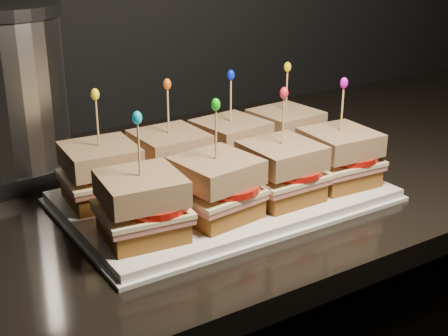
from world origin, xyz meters
TOP-DOWN VIEW (x-y plane):
  - granite_slab at (-0.61, 1.65)m, footprint 2.42×0.71m
  - platter at (-0.64, 1.55)m, footprint 0.47×0.29m
  - platter_rim at (-0.64, 1.55)m, footprint 0.48×0.30m
  - sandwich_0_bread_bot at (-0.81, 1.62)m, footprint 0.10×0.10m
  - sandwich_0_ham at (-0.81, 1.62)m, footprint 0.11×0.11m
  - sandwich_0_cheese at (-0.81, 1.62)m, footprint 0.12×0.11m
  - sandwich_0_tomato at (-0.79, 1.61)m, footprint 0.10×0.10m
  - sandwich_0_bread_top at (-0.81, 1.62)m, footprint 0.11×0.11m
  - sandwich_0_pick at (-0.81, 1.62)m, footprint 0.00×0.00m
  - sandwich_0_frill at (-0.81, 1.62)m, footprint 0.01×0.01m
  - sandwich_1_bread_bot at (-0.69, 1.62)m, footprint 0.10×0.10m
  - sandwich_1_ham at (-0.69, 1.62)m, footprint 0.11×0.11m
  - sandwich_1_cheese at (-0.69, 1.62)m, footprint 0.11×0.11m
  - sandwich_1_tomato at (-0.68, 1.61)m, footprint 0.10×0.10m
  - sandwich_1_bread_top at (-0.69, 1.62)m, footprint 0.10×0.10m
  - sandwich_1_pick at (-0.69, 1.62)m, footprint 0.00×0.00m
  - sandwich_1_frill at (-0.69, 1.62)m, footprint 0.01×0.01m
  - sandwich_2_bread_bot at (-0.58, 1.62)m, footprint 0.11×0.11m
  - sandwich_2_ham at (-0.58, 1.62)m, footprint 0.12×0.11m
  - sandwich_2_cheese at (-0.58, 1.62)m, footprint 0.12×0.12m
  - sandwich_2_tomato at (-0.57, 1.61)m, footprint 0.10×0.10m
  - sandwich_2_bread_top at (-0.58, 1.62)m, footprint 0.11×0.11m
  - sandwich_2_pick at (-0.58, 1.62)m, footprint 0.00×0.00m
  - sandwich_2_frill at (-0.58, 1.62)m, footprint 0.01×0.01m
  - sandwich_3_bread_bot at (-0.47, 1.62)m, footprint 0.10×0.10m
  - sandwich_3_ham at (-0.47, 1.62)m, footprint 0.12×0.11m
  - sandwich_3_cheese at (-0.47, 1.62)m, footprint 0.12×0.11m
  - sandwich_3_tomato at (-0.46, 1.61)m, footprint 0.10×0.10m
  - sandwich_3_bread_top at (-0.47, 1.62)m, footprint 0.11×0.11m
  - sandwich_3_pick at (-0.47, 1.62)m, footprint 0.00×0.00m
  - sandwich_3_frill at (-0.47, 1.62)m, footprint 0.01×0.01m
  - sandwich_4_bread_bot at (-0.81, 1.49)m, footprint 0.11×0.11m
  - sandwich_4_ham at (-0.81, 1.49)m, footprint 0.12×0.11m
  - sandwich_4_cheese at (-0.81, 1.49)m, footprint 0.12×0.12m
  - sandwich_4_tomato at (-0.79, 1.48)m, footprint 0.10×0.10m
  - sandwich_4_bread_top at (-0.81, 1.49)m, footprint 0.11×0.11m
  - sandwich_4_pick at (-0.81, 1.49)m, footprint 0.00×0.00m
  - sandwich_4_frill at (-0.81, 1.49)m, footprint 0.01×0.01m
  - sandwich_5_bread_bot at (-0.69, 1.49)m, footprint 0.11×0.11m
  - sandwich_5_ham at (-0.69, 1.49)m, footprint 0.12×0.12m
  - sandwich_5_cheese at (-0.69, 1.49)m, footprint 0.12×0.12m
  - sandwich_5_tomato at (-0.68, 1.48)m, footprint 0.10×0.10m
  - sandwich_5_bread_top at (-0.69, 1.49)m, footprint 0.11×0.11m
  - sandwich_5_pick at (-0.69, 1.49)m, footprint 0.00×0.00m
  - sandwich_5_frill at (-0.69, 1.49)m, footprint 0.01×0.01m
  - sandwich_6_bread_bot at (-0.58, 1.49)m, footprint 0.10×0.10m
  - sandwich_6_ham at (-0.58, 1.49)m, footprint 0.11×0.10m
  - sandwich_6_cheese at (-0.58, 1.49)m, footprint 0.11×0.11m
  - sandwich_6_tomato at (-0.57, 1.48)m, footprint 0.10×0.10m
  - sandwich_6_bread_top at (-0.58, 1.49)m, footprint 0.10×0.10m
  - sandwich_6_pick at (-0.58, 1.49)m, footprint 0.00×0.00m
  - sandwich_6_frill at (-0.58, 1.49)m, footprint 0.01×0.01m
  - sandwich_7_bread_bot at (-0.47, 1.49)m, footprint 0.10×0.10m
  - sandwich_7_ham at (-0.47, 1.49)m, footprint 0.11×0.11m
  - sandwich_7_cheese at (-0.47, 1.49)m, footprint 0.12×0.11m
  - sandwich_7_tomato at (-0.46, 1.48)m, footprint 0.10×0.10m
  - sandwich_7_bread_top at (-0.47, 1.49)m, footprint 0.11×0.11m
  - sandwich_7_pick at (-0.47, 1.49)m, footprint 0.00×0.00m
  - sandwich_7_frill at (-0.47, 1.49)m, footprint 0.01×0.01m
  - appliance_base at (-0.87, 1.83)m, footprint 0.24×0.21m
  - appliance_body at (-0.87, 1.83)m, footprint 0.18×0.18m
  - appliance at (-0.87, 1.83)m, footprint 0.22×0.18m

SIDE VIEW (x-z plane):
  - granite_slab at x=-0.61m, z-range 0.84..0.87m
  - platter_rim at x=-0.64m, z-range 0.87..0.88m
  - platter at x=-0.64m, z-range 0.87..0.89m
  - appliance_base at x=-0.87m, z-range 0.87..0.90m
  - sandwich_0_bread_bot at x=-0.81m, z-range 0.89..0.92m
  - sandwich_1_bread_bot at x=-0.69m, z-range 0.89..0.92m
  - sandwich_2_bread_bot at x=-0.58m, z-range 0.89..0.92m
  - sandwich_3_bread_bot at x=-0.47m, z-range 0.89..0.92m
  - sandwich_4_bread_bot at x=-0.81m, z-range 0.89..0.92m
  - sandwich_5_bread_bot at x=-0.69m, z-range 0.89..0.92m
  - sandwich_6_bread_bot at x=-0.58m, z-range 0.89..0.92m
  - sandwich_7_bread_bot at x=-0.47m, z-range 0.89..0.92m
  - sandwich_0_ham at x=-0.81m, z-range 0.92..0.93m
  - sandwich_1_ham at x=-0.69m, z-range 0.92..0.93m
  - sandwich_2_ham at x=-0.58m, z-range 0.92..0.93m
  - sandwich_3_ham at x=-0.47m, z-range 0.92..0.93m
  - sandwich_4_ham at x=-0.81m, z-range 0.92..0.93m
  - sandwich_5_ham at x=-0.69m, z-range 0.92..0.93m
  - sandwich_6_ham at x=-0.58m, z-range 0.92..0.93m
  - sandwich_7_ham at x=-0.47m, z-range 0.92..0.93m
  - sandwich_0_cheese at x=-0.81m, z-range 0.93..0.93m
  - sandwich_1_cheese at x=-0.69m, z-range 0.93..0.93m
  - sandwich_2_cheese at x=-0.58m, z-range 0.93..0.93m
  - sandwich_3_cheese at x=-0.47m, z-range 0.93..0.93m
  - sandwich_4_cheese at x=-0.81m, z-range 0.93..0.93m
  - sandwich_5_cheese at x=-0.69m, z-range 0.93..0.93m
  - sandwich_6_cheese at x=-0.58m, z-range 0.93..0.93m
  - sandwich_7_cheese at x=-0.47m, z-range 0.93..0.93m
  - sandwich_0_tomato at x=-0.79m, z-range 0.93..0.94m
  - sandwich_1_tomato at x=-0.68m, z-range 0.93..0.94m
  - sandwich_2_tomato at x=-0.57m, z-range 0.93..0.94m
  - sandwich_3_tomato at x=-0.46m, z-range 0.93..0.94m
  - sandwich_4_tomato at x=-0.79m, z-range 0.93..0.94m
  - sandwich_5_tomato at x=-0.68m, z-range 0.93..0.94m
  - sandwich_6_tomato at x=-0.57m, z-range 0.93..0.94m
  - sandwich_7_tomato at x=-0.46m, z-range 0.93..0.94m
  - sandwich_0_bread_top at x=-0.81m, z-range 0.94..0.97m
  - sandwich_1_bread_top at x=-0.69m, z-range 0.94..0.97m
  - sandwich_2_bread_top at x=-0.58m, z-range 0.94..0.97m
  - sandwich_3_bread_top at x=-0.47m, z-range 0.94..0.97m
  - sandwich_4_bread_top at x=-0.81m, z-range 0.94..0.97m
  - sandwich_5_bread_top at x=-0.69m, z-range 0.94..0.97m
  - sandwich_6_bread_top at x=-0.58m, z-range 0.94..0.97m
  - sandwich_7_bread_top at x=-0.47m, z-range 0.94..0.97m
  - sandwich_0_pick at x=-0.81m, z-range 0.96..1.05m
  - sandwich_1_pick at x=-0.69m, z-range 0.96..1.05m
  - sandwich_2_pick at x=-0.58m, z-range 0.96..1.05m
  - sandwich_3_pick at x=-0.47m, z-range 0.96..1.05m
  - sandwich_4_pick at x=-0.81m, z-range 0.96..1.05m
  - sandwich_5_pick at x=-0.69m, z-range 0.96..1.05m
  - sandwich_6_pick at x=-0.58m, z-range 0.96..1.05m
  - sandwich_7_pick at x=-0.47m, z-range 0.96..1.05m
  - appliance at x=-0.87m, z-range 0.87..1.15m
  - appliance_body at x=-0.87m, z-range 0.90..1.14m
  - sandwich_0_frill at x=-0.81m, z-range 1.04..1.06m
  - sandwich_1_frill at x=-0.69m, z-range 1.04..1.06m
  - sandwich_2_frill at x=-0.58m, z-range 1.04..1.06m
  - sandwich_3_frill at x=-0.47m, z-range 1.04..1.06m
  - sandwich_4_frill at x=-0.81m, z-range 1.04..1.06m
  - sandwich_5_frill at x=-0.69m, z-range 1.04..1.06m
  - sandwich_6_frill at x=-0.58m, z-range 1.04..1.06m
  - sandwich_7_frill at x=-0.47m, z-range 1.04..1.06m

